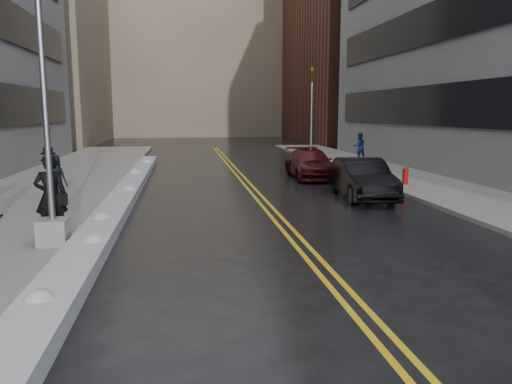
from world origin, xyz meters
name	(u,v)px	position (x,y,z in m)	size (l,w,h in m)	color
ground	(200,271)	(0.00, 0.00, 0.00)	(160.00, 160.00, 0.00)	black
sidewalk_west	(40,194)	(-5.75, 10.00, 0.07)	(5.50, 50.00, 0.15)	gray
sidewalk_east	(427,185)	(10.00, 10.00, 0.07)	(4.00, 50.00, 0.15)	gray
lane_line_left	(250,191)	(2.35, 10.00, 0.00)	(0.12, 50.00, 0.01)	gold
lane_line_right	(257,191)	(2.65, 10.00, 0.00)	(0.12, 50.00, 0.01)	gold
snow_ridge	(122,198)	(-2.45, 8.00, 0.17)	(0.90, 30.00, 0.34)	silver
building_west_far	(26,52)	(-15.50, 44.00, 9.00)	(14.00, 22.00, 18.00)	gray
building_east_far	(368,6)	(19.00, 42.00, 14.00)	(14.00, 20.00, 28.00)	#562D21
building_far	(198,53)	(2.00, 60.00, 11.00)	(36.00, 16.00, 22.00)	gray
lamppost	(47,142)	(-3.30, 2.00, 2.53)	(0.65, 0.65, 7.62)	gray
fire_hydrant	(405,175)	(9.00, 10.00, 0.55)	(0.26, 0.26, 0.73)	maroon
traffic_signal	(311,108)	(8.50, 24.00, 3.40)	(0.16, 0.20, 6.00)	gray
pedestrian_fedora	(51,196)	(-3.47, 2.66, 1.17)	(0.75, 0.49, 2.05)	black
pedestrian_c	(55,178)	(-4.67, 7.97, 0.96)	(0.79, 0.51, 1.61)	black
pedestrian_east	(359,147)	(10.66, 20.28, 1.01)	(0.84, 0.65, 1.73)	navy
car_black	(362,179)	(6.24, 7.71, 0.74)	(1.57, 4.51, 1.49)	black
car_maroon	(310,164)	(5.81, 13.71, 0.69)	(1.93, 4.76, 1.38)	#39090D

